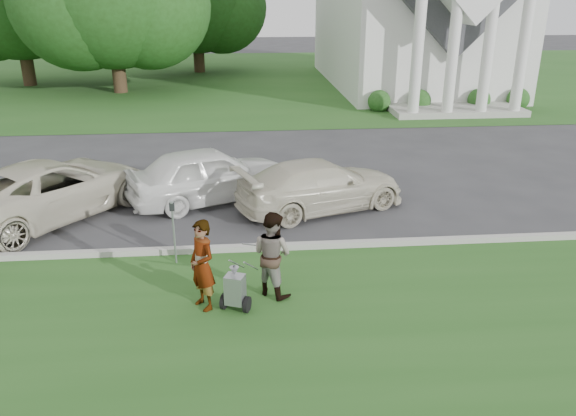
{
  "coord_description": "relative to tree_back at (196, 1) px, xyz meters",
  "views": [
    {
      "loc": [
        -1.26,
        -11.01,
        5.59
      ],
      "look_at": [
        -0.31,
        0.0,
        1.24
      ],
      "focal_mm": 35.0,
      "sensor_mm": 36.0,
      "label": 1
    }
  ],
  "objects": [
    {
      "name": "curb",
      "position": [
        4.01,
        -29.44,
        -4.65
      ],
      "size": [
        80.0,
        0.18,
        0.15
      ],
      "primitive_type": "cube",
      "color": "#9E9E93",
      "rests_on": "ground"
    },
    {
      "name": "person_right",
      "position": [
        3.28,
        -31.39,
        -3.88
      ],
      "size": [
        1.04,
        1.03,
        1.7
      ],
      "primitive_type": "imported",
      "rotation": [
        0.0,
        0.0,
        2.39
      ],
      "color": "#999999",
      "rests_on": "ground"
    },
    {
      "name": "car_a",
      "position": [
        -2.15,
        -26.85,
        -3.98
      ],
      "size": [
        5.3,
        5.78,
        1.5
      ],
      "primitive_type": "imported",
      "rotation": [
        0.0,
        0.0,
        2.47
      ],
      "color": "beige",
      "rests_on": "ground"
    },
    {
      "name": "grass_strip",
      "position": [
        4.01,
        -32.99,
        -4.72
      ],
      "size": [
        80.0,
        7.0,
        0.01
      ],
      "primitive_type": "cube",
      "color": "#24511C",
      "rests_on": "ground"
    },
    {
      "name": "striping_cart",
      "position": [
        2.56,
        -31.93,
        -4.31
      ],
      "size": [
        0.77,
        1.12,
        0.97
      ],
      "rotation": [
        0.0,
        0.0,
        -0.36
      ],
      "color": "black",
      "rests_on": "ground"
    },
    {
      "name": "ground",
      "position": [
        4.01,
        -29.99,
        -4.73
      ],
      "size": [
        120.0,
        120.0,
        0.0
      ],
      "primitive_type": "plane",
      "color": "#333335",
      "rests_on": "ground"
    },
    {
      "name": "car_b",
      "position": [
        1.85,
        -26.09,
        -3.95
      ],
      "size": [
        4.89,
        3.5,
        1.55
      ],
      "primitive_type": "imported",
      "rotation": [
        0.0,
        0.0,
        1.98
      ],
      "color": "white",
      "rests_on": "ground"
    },
    {
      "name": "church_lawn",
      "position": [
        4.01,
        -2.99,
        -4.72
      ],
      "size": [
        80.0,
        30.0,
        0.01
      ],
      "primitive_type": "cube",
      "color": "#24511C",
      "rests_on": "ground"
    },
    {
      "name": "person_left",
      "position": [
        1.98,
        -31.79,
        -3.86
      ],
      "size": [
        0.7,
        0.76,
        1.74
      ],
      "primitive_type": "imported",
      "rotation": [
        0.0,
        0.0,
        -0.96
      ],
      "color": "#999999",
      "rests_on": "ground"
    },
    {
      "name": "parking_meter_near",
      "position": [
        1.27,
        -29.91,
        -3.82
      ],
      "size": [
        0.1,
        0.09,
        1.43
      ],
      "color": "#96989F",
      "rests_on": "ground"
    },
    {
      "name": "tree_back",
      "position": [
        0.0,
        0.0,
        0.0
      ],
      "size": [
        9.61,
        7.6,
        8.89
      ],
      "color": "#332316",
      "rests_on": "ground"
    },
    {
      "name": "car_c",
      "position": [
        4.85,
        -26.96,
        -4.06
      ],
      "size": [
        4.98,
        3.36,
        1.34
      ],
      "primitive_type": "imported",
      "rotation": [
        0.0,
        0.0,
        1.93
      ],
      "color": "beige",
      "rests_on": "ground"
    }
  ]
}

